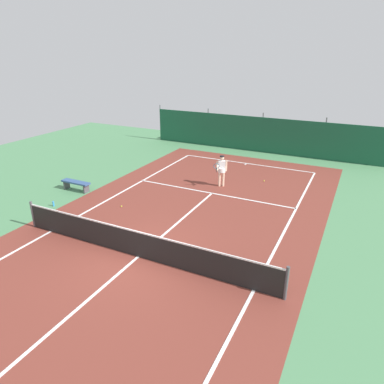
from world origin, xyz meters
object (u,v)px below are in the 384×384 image
Objects in this scene: tennis_net at (138,244)px; tennis_ball_midcourt at (121,206)px; courtside_bench at (76,184)px; tennis_player at (222,169)px; tennis_ball_near_player at (264,181)px; parked_car at (242,130)px; water_bottle at (53,204)px.

tennis_ball_midcourt is (-3.04, 3.08, -0.48)m from tennis_net.
tennis_player is at bearing 30.94° from courtside_bench.
tennis_net is at bearing -45.40° from tennis_ball_midcourt.
tennis_ball_near_player is 9.85m from courtside_bench.
water_bottle is at bearing -96.97° from parked_car.
parked_car is at bearing 73.93° from courtside_bench.
tennis_net is 2.32× the size of parked_car.
parked_car is 16.19m from water_bottle.
tennis_ball_near_player is 1.00× the size of tennis_ball_midcourt.
tennis_net is at bearing -101.36° from tennis_ball_near_player.
parked_car reaches higher than water_bottle.
tennis_ball_near_player is (1.82, 1.71, -0.93)m from tennis_player.
courtside_bench is (-3.99, -13.85, -0.46)m from parked_car.
tennis_player is at bearing -136.88° from tennis_ball_near_player.
courtside_bench reaches higher than tennis_ball_midcourt.
water_bottle is at bearing 163.02° from tennis_net.
tennis_ball_midcourt is 3.35m from courtside_bench.
tennis_ball_midcourt is at bearing -128.55° from tennis_ball_near_player.
tennis_player is (0.03, 7.52, 0.45)m from tennis_net.
parked_car reaches higher than courtside_bench.
parked_car reaches higher than tennis_ball_near_player.
tennis_ball_midcourt is at bearing -11.02° from courtside_bench.
parked_car is 2.72× the size of courtside_bench.
tennis_net is 153.33× the size of tennis_ball_near_player.
water_bottle reaches higher than tennis_ball_near_player.
water_bottle is at bearing -77.22° from courtside_bench.
tennis_player is at bearing 55.30° from tennis_ball_midcourt.
tennis_player is at bearing -71.13° from parked_car.
tennis_player is at bearing 89.77° from tennis_net.
courtside_bench reaches higher than water_bottle.
parked_car is at bearing 97.51° from tennis_net.
water_bottle is (-7.73, -7.44, 0.09)m from tennis_ball_near_player.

